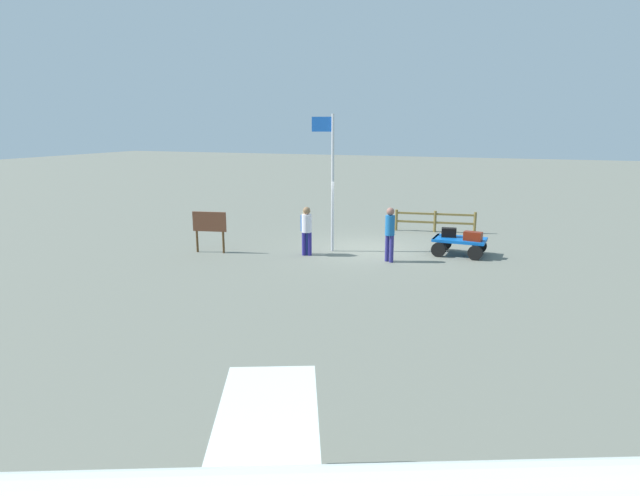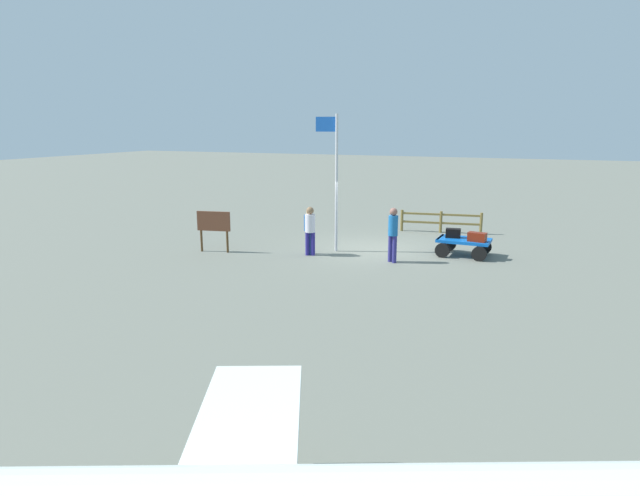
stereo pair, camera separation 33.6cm
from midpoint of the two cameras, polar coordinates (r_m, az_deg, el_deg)
The scene contains 10 objects.
ground_plane at distance 19.83m, azimuth 4.75°, elevation -0.08°, with size 120.00×120.00×0.00m, color slate.
luggage_cart at distance 19.32m, azimuth 14.01°, elevation 0.56°, with size 1.80×1.33×0.60m.
suitcase_maroon at distance 19.38m, azimuth 13.00°, elevation 1.61°, with size 0.54×0.38×0.31m.
suitcase_grey at distance 18.94m, azimuth 15.39°, elevation 1.21°, with size 0.64×0.40×0.31m.
worker_lead at distance 17.79m, azimuth 6.87°, elevation 1.86°, with size 0.43×0.43×1.81m.
worker_trailing at distance 18.70m, azimuth -2.02°, elevation 2.18°, with size 0.52×0.52×1.62m.
worker_supervisor at distance 18.57m, azimuth -1.93°, elevation 2.24°, with size 0.42×0.42×1.70m.
flagpole at distance 19.00m, azimuth 0.63°, elevation 7.90°, with size 0.81×0.13×4.81m.
signboard at distance 19.41m, azimuth -12.10°, elevation 2.40°, with size 1.21×0.30×1.46m.
wooden_fence at distance 23.26m, azimuth 11.67°, elevation 2.94°, with size 3.34×0.59×0.91m.
Camera 1 is at (-5.19, 18.63, 4.43)m, focal length 30.25 mm.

